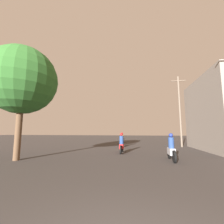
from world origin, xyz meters
name	(u,v)px	position (x,y,z in m)	size (l,w,h in m)	color
motorcycle_silver	(171,150)	(1.97, 7.90, 0.63)	(0.60, 2.01, 1.57)	black
motorcycle_red	(122,145)	(-1.19, 10.51, 0.62)	(0.60, 1.94, 1.56)	black
motorcycle_blue	(122,141)	(-1.62, 15.36, 0.62)	(0.60, 2.01, 1.54)	black
utility_pole_far	(180,109)	(4.80, 16.10, 4.12)	(1.60, 0.20, 7.90)	#6B5B4C
street_tree	(22,81)	(-6.96, 6.54, 4.82)	(4.20, 4.20, 6.93)	brown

